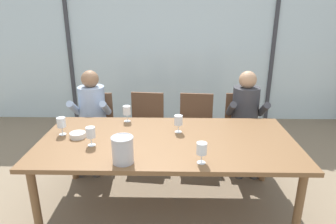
# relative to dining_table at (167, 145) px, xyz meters

# --- Properties ---
(ground) EXTENTS (14.00, 14.00, 0.00)m
(ground) POSITION_rel_dining_table_xyz_m (0.00, 1.00, -0.67)
(ground) COLOR #847056
(window_glass_panel) EXTENTS (7.59, 0.03, 2.60)m
(window_glass_panel) POSITION_rel_dining_table_xyz_m (0.00, 2.53, 0.63)
(window_glass_panel) COLOR silver
(window_glass_panel) RESTS_ON ground
(window_mullion_left) EXTENTS (0.06, 0.06, 2.60)m
(window_mullion_left) POSITION_rel_dining_table_xyz_m (-1.71, 2.51, 0.63)
(window_mullion_left) COLOR #38383D
(window_mullion_left) RESTS_ON ground
(window_mullion_right) EXTENTS (0.06, 0.06, 2.60)m
(window_mullion_right) POSITION_rel_dining_table_xyz_m (1.71, 2.51, 0.63)
(window_mullion_right) COLOR #38383D
(window_mullion_right) RESTS_ON ground
(hillside_vineyard) EXTENTS (13.59, 2.40, 1.48)m
(hillside_vineyard) POSITION_rel_dining_table_xyz_m (0.00, 6.60, 0.07)
(hillside_vineyard) COLOR #386633
(hillside_vineyard) RESTS_ON ground
(dining_table) EXTENTS (2.39, 1.16, 0.73)m
(dining_table) POSITION_rel_dining_table_xyz_m (0.00, 0.00, 0.00)
(dining_table) COLOR brown
(dining_table) RESTS_ON ground
(chair_near_curtain) EXTENTS (0.45, 0.45, 0.87)m
(chair_near_curtain) POSITION_rel_dining_table_xyz_m (-0.94, 0.97, -0.16)
(chair_near_curtain) COLOR brown
(chair_near_curtain) RESTS_ON ground
(chair_left_of_center) EXTENTS (0.48, 0.48, 0.87)m
(chair_left_of_center) POSITION_rel_dining_table_xyz_m (-0.29, 1.00, -0.16)
(chair_left_of_center) COLOR brown
(chair_left_of_center) RESTS_ON ground
(chair_center) EXTENTS (0.48, 0.48, 0.87)m
(chair_center) POSITION_rel_dining_table_xyz_m (0.34, 0.97, -0.16)
(chair_center) COLOR brown
(chair_center) RESTS_ON ground
(chair_right_of_center) EXTENTS (0.48, 0.48, 0.87)m
(chair_right_of_center) POSITION_rel_dining_table_xyz_m (0.92, 0.97, -0.16)
(chair_right_of_center) COLOR brown
(chair_right_of_center) RESTS_ON ground
(person_pale_blue_shirt) EXTENTS (0.47, 0.61, 1.19)m
(person_pale_blue_shirt) POSITION_rel_dining_table_xyz_m (-0.95, 0.85, 0.01)
(person_pale_blue_shirt) COLOR #9EB2D1
(person_pale_blue_shirt) RESTS_ON ground
(person_charcoal_jacket) EXTENTS (0.47, 0.62, 1.19)m
(person_charcoal_jacket) POSITION_rel_dining_table_xyz_m (0.94, 0.85, 0.01)
(person_charcoal_jacket) COLOR #38383D
(person_charcoal_jacket) RESTS_ON ground
(ice_bucket_primary) EXTENTS (0.18, 0.18, 0.22)m
(ice_bucket_primary) POSITION_rel_dining_table_xyz_m (-0.34, -0.44, 0.17)
(ice_bucket_primary) COLOR #B7B7BC
(ice_bucket_primary) RESTS_ON dining_table
(tasting_bowl) EXTENTS (0.15, 0.15, 0.05)m
(tasting_bowl) POSITION_rel_dining_table_xyz_m (-0.85, 0.03, 0.08)
(tasting_bowl) COLOR silver
(tasting_bowl) RESTS_ON dining_table
(wine_glass_by_left_taster) EXTENTS (0.08, 0.08, 0.17)m
(wine_glass_by_left_taster) POSITION_rel_dining_table_xyz_m (-1.02, 0.10, 0.18)
(wine_glass_by_left_taster) COLOR silver
(wine_glass_by_left_taster) RESTS_ON dining_table
(wine_glass_near_bucket) EXTENTS (0.08, 0.08, 0.17)m
(wine_glass_near_bucket) POSITION_rel_dining_table_xyz_m (-0.45, 0.47, 0.18)
(wine_glass_near_bucket) COLOR silver
(wine_glass_near_bucket) RESTS_ON dining_table
(wine_glass_center_pour) EXTENTS (0.08, 0.08, 0.17)m
(wine_glass_center_pour) POSITION_rel_dining_table_xyz_m (0.11, 0.18, 0.18)
(wine_glass_center_pour) COLOR silver
(wine_glass_center_pour) RESTS_ON dining_table
(wine_glass_by_right_taster) EXTENTS (0.08, 0.08, 0.17)m
(wine_glass_by_right_taster) POSITION_rel_dining_table_xyz_m (-0.68, -0.14, 0.18)
(wine_glass_by_right_taster) COLOR silver
(wine_glass_by_right_taster) RESTS_ON dining_table
(wine_glass_spare_empty) EXTENTS (0.08, 0.08, 0.17)m
(wine_glass_spare_empty) POSITION_rel_dining_table_xyz_m (0.28, -0.44, 0.18)
(wine_glass_spare_empty) COLOR silver
(wine_glass_spare_empty) RESTS_ON dining_table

